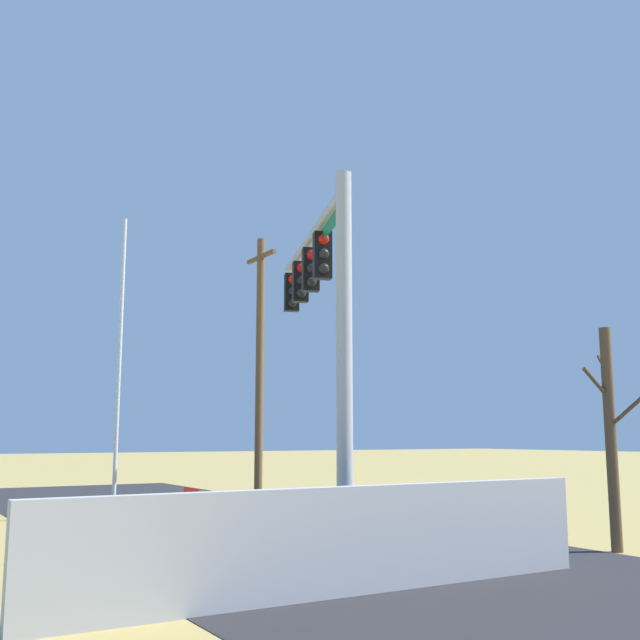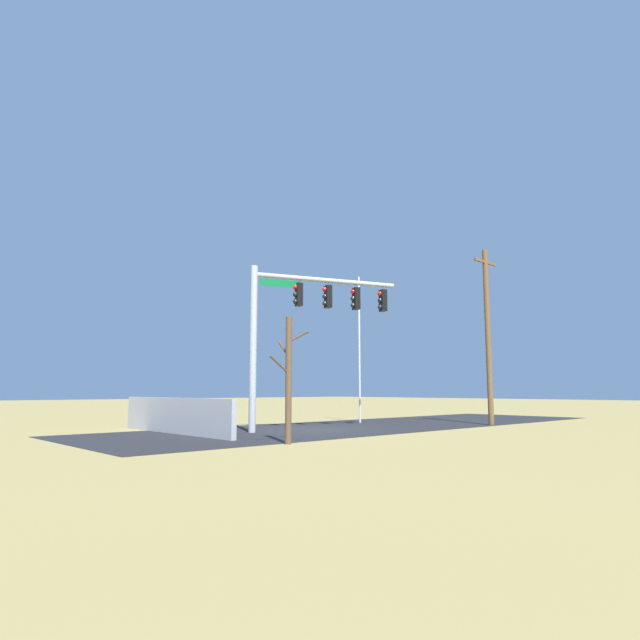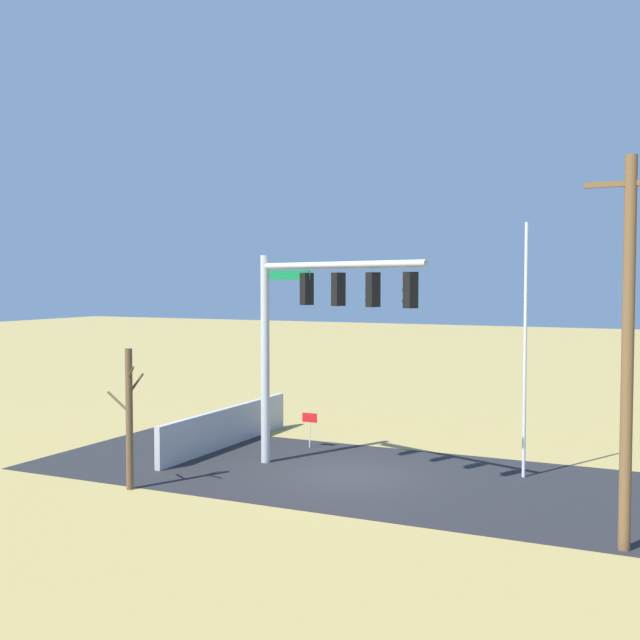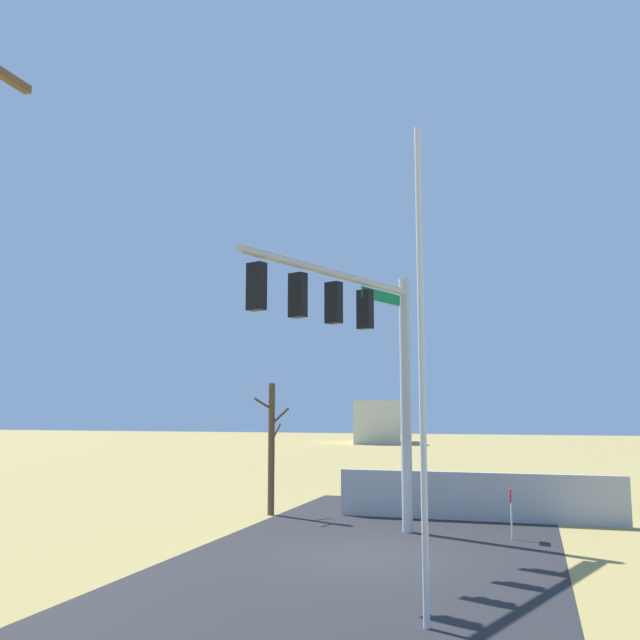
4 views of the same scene
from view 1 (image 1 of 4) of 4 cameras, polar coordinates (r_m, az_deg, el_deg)
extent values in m
plane|color=#9E894C|center=(15.66, -3.54, -16.12)|extent=(160.00, 160.00, 0.00)
cube|color=#232326|center=(19.27, -9.25, -14.63)|extent=(28.00, 8.00, 0.01)
cube|color=#B7B5AD|center=(12.11, 4.65, -18.25)|extent=(6.00, 6.00, 0.01)
cube|color=#A8A8AD|center=(9.93, 1.81, -16.42)|extent=(0.20, 8.03, 1.36)
cylinder|color=#B2B5BA|center=(12.84, 1.86, -2.92)|extent=(0.28, 0.28, 6.62)
cylinder|color=#B2B5BA|center=(16.47, -0.69, 6.24)|extent=(6.08, 2.38, 0.20)
cube|color=#0F7238|center=(14.46, 0.78, 7.23)|extent=(1.70, 0.64, 0.28)
cube|color=black|center=(15.08, 0.18, 4.91)|extent=(0.35, 0.42, 0.96)
sphere|color=red|center=(15.01, 0.29, 6.15)|extent=(0.22, 0.22, 0.22)
sphere|color=black|center=(14.94, 0.29, 5.04)|extent=(0.22, 0.22, 0.22)
sphere|color=black|center=(14.87, 0.29, 3.92)|extent=(0.22, 0.22, 0.22)
cube|color=black|center=(16.35, -0.73, 3.83)|extent=(0.35, 0.42, 0.96)
sphere|color=red|center=(16.27, -0.63, 4.97)|extent=(0.22, 0.22, 0.22)
sphere|color=black|center=(16.20, -0.63, 3.94)|extent=(0.22, 0.22, 0.22)
sphere|color=black|center=(16.14, -0.63, 2.90)|extent=(0.22, 0.22, 0.22)
cube|color=black|center=(17.62, -1.50, 2.90)|extent=(0.35, 0.42, 0.96)
sphere|color=red|center=(17.54, -1.41, 3.96)|extent=(0.22, 0.22, 0.22)
sphere|color=black|center=(17.47, -1.42, 3.00)|extent=(0.22, 0.22, 0.22)
sphere|color=black|center=(17.42, -1.42, 2.03)|extent=(0.22, 0.22, 0.22)
cube|color=black|center=(18.90, -2.17, 2.10)|extent=(0.35, 0.42, 0.96)
sphere|color=red|center=(18.81, -2.09, 3.08)|extent=(0.22, 0.22, 0.22)
sphere|color=black|center=(18.75, -2.10, 2.19)|extent=(0.22, 0.22, 0.22)
sphere|color=black|center=(18.70, -2.10, 1.28)|extent=(0.22, 0.22, 0.22)
cylinder|color=silver|center=(19.39, -15.01, -3.29)|extent=(0.10, 0.10, 7.52)
cylinder|color=brown|center=(24.40, -4.61, -3.52)|extent=(0.26, 0.26, 8.47)
cube|color=brown|center=(25.00, -4.50, 4.81)|extent=(1.90, 0.12, 0.12)
cylinder|color=brown|center=(14.46, 21.21, -8.31)|extent=(0.20, 0.20, 3.94)
cylinder|color=brown|center=(14.24, 22.28, -6.42)|extent=(0.78, 0.07, 0.57)
cylinder|color=brown|center=(14.82, 20.67, -3.12)|extent=(0.54, 0.47, 0.39)
cylinder|color=brown|center=(14.28, 20.23, -4.51)|extent=(0.12, 0.61, 0.55)
cylinder|color=silver|center=(11.95, -9.85, -16.11)|extent=(0.04, 0.04, 0.90)
cube|color=red|center=(11.89, -9.77, -13.20)|extent=(0.56, 0.02, 0.32)
camera|label=2|loc=(24.75, 63.91, -4.70)|focal=30.76mm
camera|label=3|loc=(37.04, 20.20, -2.36)|focal=44.32mm
camera|label=4|loc=(29.29, -23.79, -5.90)|focal=39.15mm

